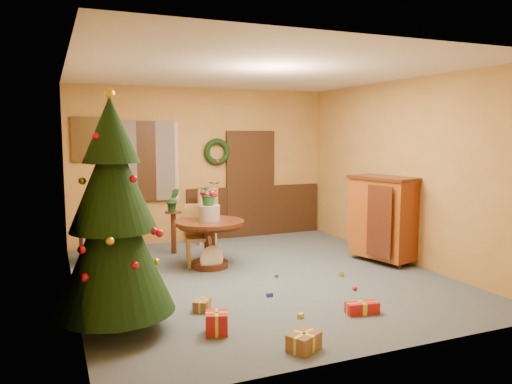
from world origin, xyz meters
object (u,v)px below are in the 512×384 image
dining_table (210,235)px  sideboard (383,216)px  writing_desk (105,230)px  christmas_tree (114,219)px  chair_near (198,233)px

dining_table → sideboard: sideboard is taller
dining_table → writing_desk: (-1.45, 0.87, 0.02)m
writing_desk → christmas_tree: bearing=-93.8°
chair_near → sideboard: (2.77, -0.99, 0.23)m
chair_near → sideboard: bearing=-19.6°
dining_table → chair_near: bearing=114.1°
dining_table → sideboard: bearing=-15.6°
dining_table → chair_near: (-0.11, 0.25, -0.00)m
writing_desk → dining_table: bearing=-30.9°
writing_desk → sideboard: sideboard is taller
chair_near → sideboard: 2.95m
chair_near → sideboard: sideboard is taller
christmas_tree → sideboard: christmas_tree is taller
sideboard → writing_desk: bearing=158.6°
dining_table → writing_desk: 1.69m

